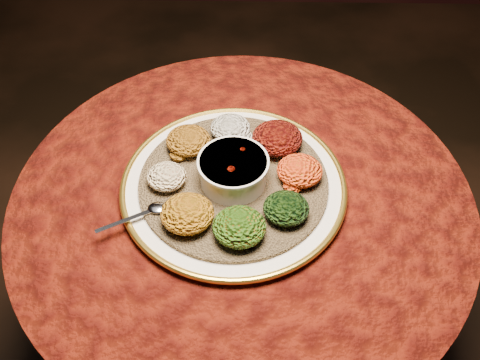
{
  "coord_description": "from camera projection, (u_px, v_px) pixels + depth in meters",
  "views": [
    {
      "loc": [
        0.01,
        -0.71,
        1.59
      ],
      "look_at": [
        -0.0,
        0.02,
        0.76
      ],
      "focal_mm": 40.0,
      "sensor_mm": 36.0,
      "label": 1
    }
  ],
  "objects": [
    {
      "name": "portion_kik",
      "position": [
        187.0,
        214.0,
        1.01
      ],
      "size": [
        0.1,
        0.1,
        0.05
      ],
      "primitive_type": "ellipsoid",
      "color": "#9F590E",
      "rests_on": "injera"
    },
    {
      "name": "portion_gomen",
      "position": [
        286.0,
        208.0,
        1.02
      ],
      "size": [
        0.09,
        0.08,
        0.04
      ],
      "primitive_type": "ellipsoid",
      "color": "black",
      "rests_on": "injera"
    },
    {
      "name": "table",
      "position": [
        242.0,
        243.0,
        1.24
      ],
      "size": [
        0.96,
        0.96,
        0.73
      ],
      "color": "black",
      "rests_on": "ground"
    },
    {
      "name": "injera",
      "position": [
        233.0,
        182.0,
        1.1
      ],
      "size": [
        0.51,
        0.51,
        0.01
      ],
      "primitive_type": "cylinder",
      "rotation": [
        0.0,
        0.0,
        0.42
      ],
      "color": "olive",
      "rests_on": "platter"
    },
    {
      "name": "stew_bowl",
      "position": [
        233.0,
        169.0,
        1.07
      ],
      "size": [
        0.14,
        0.14,
        0.06
      ],
      "color": "silver",
      "rests_on": "injera"
    },
    {
      "name": "spoon",
      "position": [
        153.0,
        210.0,
        1.04
      ],
      "size": [
        0.13,
        0.08,
        0.01
      ],
      "rotation": [
        0.0,
        0.0,
        -2.65
      ],
      "color": "silver",
      "rests_on": "injera"
    },
    {
      "name": "portion_mixveg",
      "position": [
        239.0,
        227.0,
        0.99
      ],
      "size": [
        0.1,
        0.1,
        0.05
      ],
      "primitive_type": "ellipsoid",
      "color": "#8F3309",
      "rests_on": "injera"
    },
    {
      "name": "platter",
      "position": [
        233.0,
        186.0,
        1.11
      ],
      "size": [
        0.55,
        0.55,
        0.02
      ],
      "rotation": [
        0.0,
        0.0,
        -0.24
      ],
      "color": "silver",
      "rests_on": "table"
    },
    {
      "name": "portion_timatim",
      "position": [
        167.0,
        177.0,
        1.08
      ],
      "size": [
        0.08,
        0.08,
        0.04
      ],
      "primitive_type": "ellipsoid",
      "color": "maroon",
      "rests_on": "injera"
    },
    {
      "name": "portion_ayib",
      "position": [
        230.0,
        128.0,
        1.17
      ],
      "size": [
        0.09,
        0.08,
        0.04
      ],
      "primitive_type": "ellipsoid",
      "color": "beige",
      "rests_on": "injera"
    },
    {
      "name": "portion_tikil",
      "position": [
        300.0,
        171.0,
        1.08
      ],
      "size": [
        0.09,
        0.09,
        0.05
      ],
      "primitive_type": "ellipsoid",
      "color": "#A6790D",
      "rests_on": "injera"
    },
    {
      "name": "portion_shiro",
      "position": [
        188.0,
        140.0,
        1.14
      ],
      "size": [
        0.1,
        0.09,
        0.05
      ],
      "primitive_type": "ellipsoid",
      "color": "brown",
      "rests_on": "injera"
    },
    {
      "name": "portion_kitfo",
      "position": [
        277.0,
        138.0,
        1.14
      ],
      "size": [
        0.11,
        0.1,
        0.05
      ],
      "primitive_type": "ellipsoid",
      "color": "black",
      "rests_on": "injera"
    }
  ]
}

